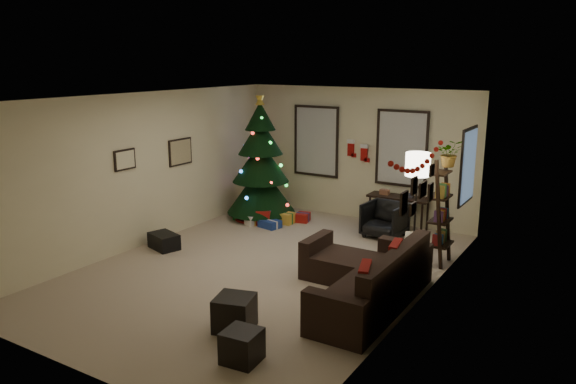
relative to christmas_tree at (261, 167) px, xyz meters
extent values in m
plane|color=tan|center=(1.69, -2.44, -1.09)|extent=(7.00, 7.00, 0.00)
plane|color=white|center=(1.69, -2.44, 1.61)|extent=(7.00, 7.00, 0.00)
plane|color=beige|center=(1.69, 1.06, 0.26)|extent=(5.00, 0.00, 5.00)
plane|color=beige|center=(1.69, -5.94, 0.26)|extent=(5.00, 0.00, 5.00)
plane|color=beige|center=(-0.81, -2.44, 0.26)|extent=(0.00, 7.00, 7.00)
plane|color=beige|center=(4.19, -2.44, 0.26)|extent=(0.00, 7.00, 7.00)
cube|color=#728CB2|center=(0.74, 1.03, 0.46)|extent=(0.94, 0.02, 1.35)
cube|color=beige|center=(0.74, 1.03, 0.46)|extent=(0.94, 0.03, 1.35)
cube|color=#728CB2|center=(2.64, 1.03, 0.46)|extent=(0.94, 0.02, 1.35)
cube|color=beige|center=(2.64, 1.03, 0.46)|extent=(0.94, 0.03, 1.35)
cube|color=#728CB2|center=(4.16, 0.11, 0.41)|extent=(0.05, 0.27, 1.17)
cube|color=beige|center=(4.16, 0.11, 0.41)|extent=(0.05, 0.45, 1.17)
cylinder|color=black|center=(0.00, 0.00, -0.93)|extent=(0.10, 0.10, 0.31)
cone|color=black|center=(0.00, 0.00, -0.47)|extent=(1.42, 1.42, 0.99)
cone|color=black|center=(0.00, 0.00, 0.11)|extent=(1.17, 1.17, 0.83)
cone|color=black|center=(0.00, 0.00, 0.63)|extent=(0.92, 0.92, 0.73)
cone|color=black|center=(0.00, 0.00, 1.04)|extent=(0.62, 0.62, 0.57)
cylinder|color=maroon|center=(0.00, 0.00, -1.07)|extent=(1.15, 1.15, 0.04)
cube|color=silver|center=(-0.36, 0.11, -0.95)|extent=(0.26, 0.26, 0.28)
cube|color=maroon|center=(0.34, -0.39, -0.94)|extent=(0.28, 0.25, 0.30)
cube|color=gold|center=(0.64, -0.09, -0.98)|extent=(0.35, 0.28, 0.22)
cube|color=navy|center=(0.54, -0.49, -1.02)|extent=(0.40, 0.30, 0.15)
cube|color=#14591E|center=(-0.26, -0.34, -0.97)|extent=(0.30, 0.22, 0.25)
cube|color=silver|center=(0.14, -0.54, -0.99)|extent=(0.22, 0.22, 0.20)
cube|color=maroon|center=(0.89, 0.21, -1.00)|extent=(0.25, 0.30, 0.18)
cube|color=black|center=(3.72, -2.78, -0.90)|extent=(0.80, 2.14, 0.37)
cube|color=black|center=(4.02, -2.78, -0.49)|extent=(0.20, 2.14, 0.46)
cube|color=black|center=(3.72, -3.95, -0.80)|extent=(0.80, 0.20, 0.59)
cube|color=black|center=(3.72, -1.61, -0.80)|extent=(0.80, 0.20, 0.59)
cube|color=black|center=(2.94, -2.11, -0.90)|extent=(0.76, 0.80, 0.37)
cube|color=black|center=(2.47, -2.11, -0.80)|extent=(0.18, 0.80, 0.59)
cube|color=maroon|center=(3.90, -3.52, -0.45)|extent=(0.25, 0.46, 0.44)
cube|color=maroon|center=(3.90, -2.51, -0.45)|extent=(0.19, 0.44, 0.43)
cube|color=#BBAF98|center=(3.90, -2.00, -0.46)|extent=(0.21, 0.39, 0.37)
cube|color=black|center=(2.53, -4.30, -0.88)|extent=(0.56, 0.56, 0.43)
cube|color=black|center=(3.05, -4.86, -0.91)|extent=(0.42, 0.42, 0.37)
cube|color=black|center=(2.72, 0.78, -0.46)|extent=(1.20, 0.43, 0.04)
cylinder|color=black|center=(2.19, 0.61, -0.79)|extent=(0.04, 0.04, 0.60)
cylinder|color=black|center=(2.19, 0.95, -0.79)|extent=(0.04, 0.04, 0.60)
cylinder|color=black|center=(3.24, 0.61, -0.79)|extent=(0.04, 0.04, 0.60)
cylinder|color=black|center=(3.24, 0.95, -0.79)|extent=(0.04, 0.04, 0.60)
imported|color=black|center=(2.69, 0.13, -0.76)|extent=(0.69, 0.66, 0.67)
cube|color=black|center=(4.01, -0.96, -0.22)|extent=(0.05, 0.05, 1.75)
cube|color=black|center=(4.01, -0.50, -0.22)|extent=(0.05, 0.05, 1.75)
cube|color=black|center=(3.98, -0.73, -0.75)|extent=(0.30, 0.48, 0.03)
cube|color=black|center=(3.98, -0.73, -0.36)|extent=(0.30, 0.48, 0.03)
cube|color=black|center=(3.98, -0.73, 0.02)|extent=(0.30, 0.48, 0.03)
cube|color=black|center=(3.98, -0.73, 0.41)|extent=(0.30, 0.48, 0.03)
imported|color=#4C4C4C|center=(3.99, -0.49, 0.76)|extent=(0.65, 0.61, 0.57)
cylinder|color=black|center=(3.64, -0.98, -1.07)|extent=(0.32, 0.32, 0.03)
cylinder|color=black|center=(3.64, -0.98, -0.29)|extent=(0.03, 0.03, 1.54)
cylinder|color=white|center=(3.64, -0.98, 0.56)|extent=(0.39, 0.39, 0.36)
cube|color=black|center=(-0.79, -1.52, 0.45)|extent=(0.04, 0.60, 0.50)
cube|color=tan|center=(-0.79, -1.52, 0.45)|extent=(0.01, 0.54, 0.45)
cube|color=black|center=(-0.79, -2.89, 0.51)|extent=(0.04, 0.45, 0.35)
cube|color=beige|center=(-0.79, -2.89, 0.51)|extent=(0.01, 0.41, 0.31)
cube|color=black|center=(4.17, -3.04, 0.46)|extent=(0.03, 0.22, 0.28)
cube|color=black|center=(4.17, -2.69, 0.61)|extent=(0.03, 0.18, 0.22)
cube|color=black|center=(4.17, -2.69, 0.31)|extent=(0.03, 0.20, 0.16)
cube|color=black|center=(4.17, -2.34, 0.49)|extent=(0.03, 0.26, 0.20)
cube|color=black|center=(4.17, -1.99, 0.39)|extent=(0.03, 0.18, 0.24)
cube|color=black|center=(4.17, -1.99, 0.69)|extent=(0.03, 0.16, 0.16)
cube|color=#990F0C|center=(1.54, 1.05, 0.36)|extent=(0.14, 0.04, 0.30)
cube|color=white|center=(1.54, 1.05, 0.51)|extent=(0.16, 0.05, 0.08)
cube|color=#990F0C|center=(1.61, 1.05, 0.23)|extent=(0.10, 0.04, 0.08)
cube|color=#990F0C|center=(1.87, 0.97, 0.30)|extent=(0.14, 0.04, 0.30)
cube|color=white|center=(1.87, 0.97, 0.45)|extent=(0.16, 0.05, 0.08)
cube|color=#990F0C|center=(1.94, 0.97, 0.17)|extent=(0.10, 0.04, 0.08)
cube|color=black|center=(-0.35, -2.52, -0.95)|extent=(0.63, 0.51, 0.27)
camera|label=1|loc=(6.39, -9.35, 2.16)|focal=34.92mm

